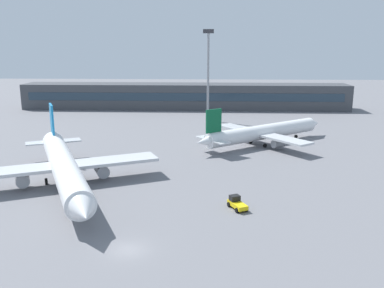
{
  "coord_description": "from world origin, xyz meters",
  "views": [
    {
      "loc": [
        9.13,
        -43.52,
        22.98
      ],
      "look_at": [
        5.5,
        40.0,
        3.0
      ],
      "focal_mm": 39.15,
      "sensor_mm": 36.0,
      "label": 1
    }
  ],
  "objects_px": {
    "baggage_tug_yellow": "(237,203)",
    "floodlight_tower_west": "(208,69)",
    "airplane_near": "(64,166)",
    "airplane_mid": "(264,132)"
  },
  "relations": [
    {
      "from": "baggage_tug_yellow",
      "to": "floodlight_tower_west",
      "type": "xyz_separation_m",
      "value": [
        -4.66,
        71.02,
        14.9
      ]
    },
    {
      "from": "airplane_near",
      "to": "floodlight_tower_west",
      "type": "xyz_separation_m",
      "value": [
        23.18,
        62.81,
        12.22
      ]
    },
    {
      "from": "airplane_mid",
      "to": "baggage_tug_yellow",
      "type": "relative_size",
      "value": 8.39
    },
    {
      "from": "airplane_mid",
      "to": "baggage_tug_yellow",
      "type": "distance_m",
      "value": 40.97
    },
    {
      "from": "airplane_mid",
      "to": "baggage_tug_yellow",
      "type": "xyz_separation_m",
      "value": [
        -8.83,
        -39.94,
        -2.17
      ]
    },
    {
      "from": "airplane_mid",
      "to": "floodlight_tower_west",
      "type": "xyz_separation_m",
      "value": [
        -13.49,
        31.08,
        12.74
      ]
    },
    {
      "from": "airplane_near",
      "to": "floodlight_tower_west",
      "type": "relative_size",
      "value": 1.58
    },
    {
      "from": "airplane_near",
      "to": "baggage_tug_yellow",
      "type": "height_order",
      "value": "airplane_near"
    },
    {
      "from": "airplane_near",
      "to": "floodlight_tower_west",
      "type": "height_order",
      "value": "floodlight_tower_west"
    },
    {
      "from": "airplane_near",
      "to": "airplane_mid",
      "type": "height_order",
      "value": "airplane_near"
    }
  ]
}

